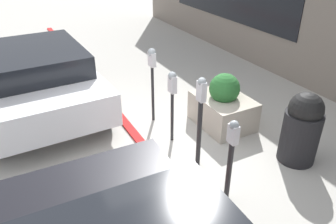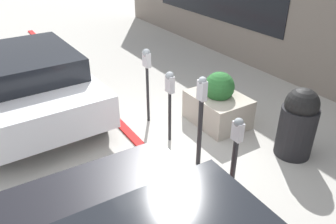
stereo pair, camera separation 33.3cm
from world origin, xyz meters
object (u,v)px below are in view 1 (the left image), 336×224
parking_meter_second (200,113)px  trash_bin (302,128)px  parked_car_middle (37,76)px  parking_meter_middle (172,91)px  planter_box (223,106)px  parking_meter_fourth (152,68)px  parking_meter_nearest (231,152)px

parking_meter_second → trash_bin: parking_meter_second is taller
parking_meter_second → parked_car_middle: parking_meter_second is taller
parking_meter_middle → trash_bin: size_ratio=1.09×
parking_meter_second → parked_car_middle: 3.68m
parked_car_middle → trash_bin: size_ratio=3.43×
planter_box → trash_bin: 1.57m
parking_meter_fourth → trash_bin: size_ratio=1.23×
planter_box → parked_car_middle: parked_car_middle is taller
parking_meter_middle → parking_meter_fourth: parking_meter_fourth is taller
parking_meter_middle → parking_meter_fourth: size_ratio=0.89×
parking_meter_nearest → parking_meter_second: size_ratio=0.83×
parking_meter_middle → trash_bin: bearing=-133.5°
parking_meter_nearest → trash_bin: parking_meter_nearest is taller
parking_meter_middle → trash_bin: (-1.47, -1.55, -0.37)m
parking_meter_middle → parking_meter_fourth: (0.81, -0.01, 0.13)m
parking_meter_second → planter_box: 1.53m
parking_meter_fourth → planter_box: (-0.77, -1.12, -0.70)m
parking_meter_nearest → trash_bin: size_ratio=1.06×
parking_meter_middle → parked_car_middle: size_ratio=0.32×
trash_bin → parking_meter_middle: bearing=46.5°
parked_car_middle → planter_box: bearing=-128.9°
parking_meter_nearest → parking_meter_middle: parking_meter_middle is taller
parking_meter_second → trash_bin: size_ratio=1.27×
planter_box → parked_car_middle: size_ratio=0.28×
parking_meter_middle → planter_box: (0.03, -1.13, -0.57)m
parking_meter_nearest → planter_box: 2.11m
parking_meter_nearest → planter_box: bearing=-34.2°
parking_meter_nearest → parking_meter_middle: (1.68, -0.03, 0.16)m
parking_meter_second → parking_meter_fourth: parking_meter_second is taller
planter_box → trash_bin: (-1.50, -0.42, 0.20)m
parking_meter_nearest → parked_car_middle: parked_car_middle is taller
parking_meter_second → parking_meter_fourth: bearing=0.1°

